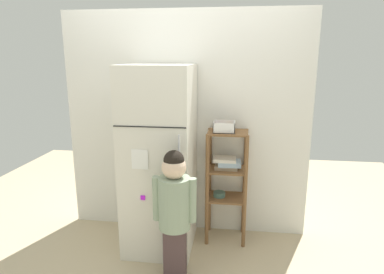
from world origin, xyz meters
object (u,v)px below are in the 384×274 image
(pantry_shelf_unit, at_px, (226,174))
(fruit_bin, at_px, (225,128))
(refrigerator, at_px, (160,159))
(child_standing, at_px, (174,203))

(pantry_shelf_unit, distance_m, fruit_bin, 0.45)
(refrigerator, relative_size, pantry_shelf_unit, 1.56)
(child_standing, xyz_separation_m, fruit_bin, (0.36, 0.63, 0.47))
(refrigerator, xyz_separation_m, child_standing, (0.22, -0.48, -0.20))
(fruit_bin, bearing_deg, pantry_shelf_unit, 38.50)
(child_standing, relative_size, fruit_bin, 5.44)
(refrigerator, bearing_deg, pantry_shelf_unit, 16.35)
(fruit_bin, bearing_deg, child_standing, -119.46)
(refrigerator, height_order, pantry_shelf_unit, refrigerator)
(refrigerator, height_order, child_standing, refrigerator)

